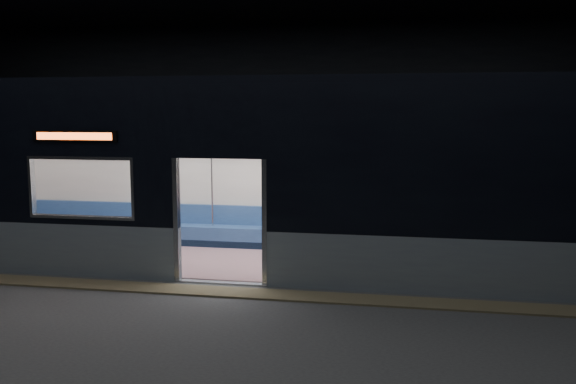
# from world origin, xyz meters

# --- Properties ---
(station_floor) EXTENTS (24.00, 14.00, 0.01)m
(station_floor) POSITION_xyz_m (0.00, 0.00, -0.01)
(station_floor) COLOR #47494C
(station_floor) RESTS_ON ground
(station_envelope) EXTENTS (24.00, 14.00, 5.00)m
(station_envelope) POSITION_xyz_m (0.00, 0.00, 3.66)
(station_envelope) COLOR black
(station_envelope) RESTS_ON station_floor
(tactile_strip) EXTENTS (22.80, 0.50, 0.03)m
(tactile_strip) POSITION_xyz_m (0.00, 0.55, 0.01)
(tactile_strip) COLOR #8C7F59
(tactile_strip) RESTS_ON station_floor
(metro_car) EXTENTS (18.00, 3.04, 3.35)m
(metro_car) POSITION_xyz_m (-0.00, 2.54, 1.85)
(metro_car) COLOR #8EA0A9
(metro_car) RESTS_ON station_floor
(passenger) EXTENTS (0.40, 0.67, 1.32)m
(passenger) POSITION_xyz_m (0.79, 3.55, 0.78)
(passenger) COLOR black
(passenger) RESTS_ON metro_car
(handbag) EXTENTS (0.27, 0.24, 0.12)m
(handbag) POSITION_xyz_m (0.80, 3.33, 0.66)
(handbag) COLOR black
(handbag) RESTS_ON passenger
(transit_map) EXTENTS (0.92, 0.03, 0.60)m
(transit_map) POSITION_xyz_m (0.98, 3.85, 1.45)
(transit_map) COLOR white
(transit_map) RESTS_ON metro_car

